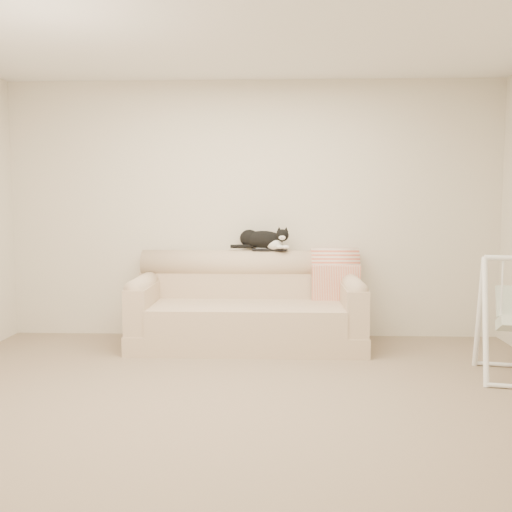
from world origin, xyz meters
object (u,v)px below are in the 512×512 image
(remote_b, at_px, (279,250))
(tuxedo_cat, at_px, (263,239))
(sofa, at_px, (248,309))
(remote_a, at_px, (261,249))

(remote_b, height_order, tuxedo_cat, tuxedo_cat)
(sofa, xyz_separation_m, remote_b, (0.29, 0.21, 0.56))
(tuxedo_cat, bearing_deg, remote_a, -114.18)
(sofa, bearing_deg, remote_a, 61.68)
(sofa, relative_size, remote_b, 12.45)
(remote_b, bearing_deg, tuxedo_cat, 165.48)
(tuxedo_cat, bearing_deg, sofa, -117.80)
(remote_a, bearing_deg, sofa, -118.32)
(sofa, bearing_deg, remote_b, 35.91)
(sofa, relative_size, remote_a, 12.22)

